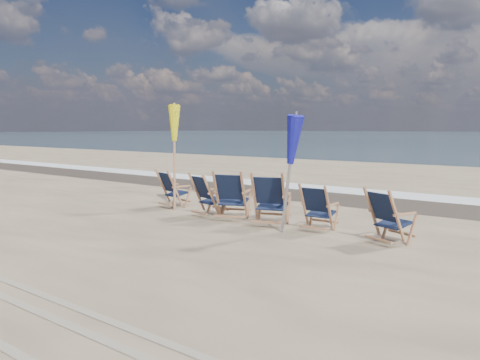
{
  "coord_description": "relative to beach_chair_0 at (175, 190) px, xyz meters",
  "views": [
    {
      "loc": [
        5.38,
        -4.96,
        1.9
      ],
      "look_at": [
        0.0,
        2.2,
        0.9
      ],
      "focal_mm": 35.0,
      "sensor_mm": 36.0,
      "label": 1
    }
  ],
  "objects": [
    {
      "name": "umbrella_blue",
      "position": [
        3.48,
        -0.65,
        1.14
      ],
      "size": [
        0.3,
        0.3,
        2.12
      ],
      "color": "#A5A5AD",
      "rests_on": "ground"
    },
    {
      "name": "beach_chair_5",
      "position": [
        5.36,
        -0.45,
        0.01
      ],
      "size": [
        0.81,
        0.85,
        0.94
      ],
      "primitive_type": null,
      "rotation": [
        0.0,
        0.0,
        2.75
      ],
      "color": "#111A34",
      "rests_on": "ground"
    },
    {
      "name": "beach_chair_1",
      "position": [
        1.44,
        -0.38,
        0.01
      ],
      "size": [
        0.76,
        0.81,
        0.95
      ],
      "primitive_type": null,
      "rotation": [
        0.0,
        0.0,
        2.9
      ],
      "color": "#111A34",
      "rests_on": "ground"
    },
    {
      "name": "umbrella_yellow",
      "position": [
        -0.02,
        0.03,
        1.45
      ],
      "size": [
        0.3,
        0.3,
        2.46
      ],
      "color": "#B1764F",
      "rests_on": "ground"
    },
    {
      "name": "beach_chair_3",
      "position": [
        3.14,
        -0.22,
        0.07
      ],
      "size": [
        0.89,
        0.95,
        1.06
      ],
      "primitive_type": null,
      "rotation": [
        0.0,
        0.0,
        3.48
      ],
      "color": "#111A34",
      "rests_on": "ground"
    },
    {
      "name": "surf_foam",
      "position": [
        2.37,
        5.49,
        -0.46
      ],
      "size": [
        200.0,
        1.4,
        0.01
      ],
      "primitive_type": "cube",
      "color": "silver",
      "rests_on": "ground"
    },
    {
      "name": "beach_chair_2",
      "position": [
        2.16,
        -0.2,
        0.06
      ],
      "size": [
        0.89,
        0.94,
        1.05
      ],
      "primitive_type": null,
      "rotation": [
        0.0,
        0.0,
        3.5
      ],
      "color": "#111A34",
      "rests_on": "ground"
    },
    {
      "name": "beach_chair_0",
      "position": [
        0.0,
        0.0,
        0.0
      ],
      "size": [
        0.71,
        0.77,
        0.92
      ],
      "primitive_type": null,
      "rotation": [
        0.0,
        0.0,
        2.94
      ],
      "color": "#111A34",
      "rests_on": "ground"
    },
    {
      "name": "wet_sand_strip",
      "position": [
        2.37,
        3.99,
        -0.46
      ],
      "size": [
        200.0,
        2.6,
        0.0
      ],
      "primitive_type": "cube",
      "color": "#42362A",
      "rests_on": "ground"
    },
    {
      "name": "beach_chair_4",
      "position": [
        4.04,
        -0.17,
        -0.01
      ],
      "size": [
        0.6,
        0.67,
        0.89
      ],
      "primitive_type": null,
      "rotation": [
        0.0,
        0.0,
        3.18
      ],
      "color": "#111A34",
      "rests_on": "ground"
    }
  ]
}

